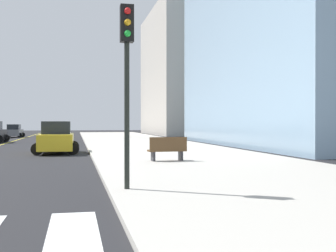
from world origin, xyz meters
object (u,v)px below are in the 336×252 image
(car_gray_second, at_px, (14,131))
(traffic_light_near_corner, at_px, (127,60))
(park_bench, at_px, (167,149))
(car_yellow_third, at_px, (56,138))

(car_gray_second, xyz_separation_m, traffic_light_near_corner, (9.26, -49.11, 2.82))
(car_gray_second, xyz_separation_m, park_bench, (12.12, -40.84, -0.12))
(traffic_light_near_corner, bearing_deg, car_gray_second, -79.32)
(car_gray_second, relative_size, traffic_light_near_corner, 0.79)
(traffic_light_near_corner, bearing_deg, park_bench, -109.07)
(traffic_light_near_corner, height_order, park_bench, traffic_light_near_corner)
(car_yellow_third, distance_m, traffic_light_near_corner, 17.07)
(traffic_light_near_corner, relative_size, park_bench, 2.70)
(car_yellow_third, bearing_deg, park_bench, 123.15)
(car_gray_second, bearing_deg, car_yellow_third, -75.86)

